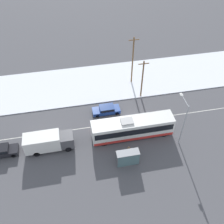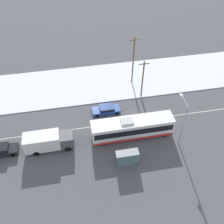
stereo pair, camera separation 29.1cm
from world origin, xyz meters
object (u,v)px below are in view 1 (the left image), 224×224
object	(u,v)px
utility_pole_snowlot	(133,60)
sedan_car	(106,109)
city_bus	(132,128)
bus_shelter	(128,157)
streetlamp	(183,118)
utility_pole_roadside	(142,79)
parked_car_near_truck	(1,151)
pedestrian_at_stop	(129,150)
box_truck	(48,141)

from	to	relation	value
utility_pole_snowlot	sedan_car	bearing A→B (deg)	-130.18
city_bus	bus_shelter	bearing A→B (deg)	-110.36
streetlamp	utility_pole_snowlot	xyz separation A→B (m)	(-3.46, 14.88, 0.07)
utility_pole_roadside	parked_car_near_truck	bearing A→B (deg)	-159.80
city_bus	utility_pole_snowlot	bearing A→B (deg)	76.47
sedan_car	streetlamp	distance (m)	12.89
city_bus	utility_pole_roadside	bearing A→B (deg)	66.34
sedan_car	pedestrian_at_stop	xyz separation A→B (m)	(1.59, -8.94, 0.31)
city_bus	parked_car_near_truck	size ratio (longest dim) A/B	2.65
box_truck	utility_pole_roadside	world-z (taller)	utility_pole_roadside
box_truck	bus_shelter	size ratio (longest dim) A/B	2.22
bus_shelter	pedestrian_at_stop	bearing A→B (deg)	73.76
utility_pole_roadside	pedestrian_at_stop	bearing A→B (deg)	-113.28
sedan_car	utility_pole_snowlot	world-z (taller)	utility_pole_snowlot
parked_car_near_truck	utility_pole_snowlot	xyz separation A→B (m)	(22.24, 12.63, 4.03)
streetlamp	parked_car_near_truck	bearing A→B (deg)	175.01
city_bus	box_truck	distance (m)	12.47
utility_pole_snowlot	parked_car_near_truck	bearing A→B (deg)	-150.41
sedan_car	pedestrian_at_stop	bearing A→B (deg)	100.11
box_truck	city_bus	bearing A→B (deg)	0.71
pedestrian_at_stop	box_truck	bearing A→B (deg)	163.75
city_bus	utility_pole_snowlot	size ratio (longest dim) A/B	1.31
streetlamp	utility_pole_snowlot	bearing A→B (deg)	103.07
city_bus	bus_shelter	xyz separation A→B (m)	(-1.88, -5.06, 0.01)
bus_shelter	utility_pole_snowlot	world-z (taller)	utility_pole_snowlot
parked_car_near_truck	utility_pole_snowlot	world-z (taller)	utility_pole_snowlot
bus_shelter	sedan_car	bearing A→B (deg)	95.95
parked_car_near_truck	pedestrian_at_stop	xyz separation A→B (m)	(17.80, -3.46, 0.22)
city_bus	streetlamp	world-z (taller)	streetlamp
box_truck	utility_pole_roadside	size ratio (longest dim) A/B	0.94
city_bus	sedan_car	xyz separation A→B (m)	(-2.98, 5.55, -0.93)
city_bus	parked_car_near_truck	xyz separation A→B (m)	(-19.19, 0.07, -0.85)
utility_pole_roadside	utility_pole_snowlot	size ratio (longest dim) A/B	0.79
parked_car_near_truck	utility_pole_snowlot	distance (m)	25.90
box_truck	pedestrian_at_stop	xyz separation A→B (m)	(11.08, -3.23, -0.55)
pedestrian_at_stop	bus_shelter	size ratio (longest dim) A/B	0.55
box_truck	bus_shelter	distance (m)	11.67
parked_car_near_truck	utility_pole_roadside	bearing A→B (deg)	20.20
box_truck	parked_car_near_truck	distance (m)	6.76
city_bus	utility_pole_roadside	world-z (taller)	utility_pole_roadside
sedan_car	streetlamp	bearing A→B (deg)	140.88
sedan_car	utility_pole_roadside	distance (m)	7.97
pedestrian_at_stop	streetlamp	distance (m)	8.83
pedestrian_at_stop	utility_pole_snowlot	bearing A→B (deg)	74.55
pedestrian_at_stop	utility_pole_roadside	distance (m)	13.24
bus_shelter	utility_pole_roadside	size ratio (longest dim) A/B	0.42
pedestrian_at_stop	sedan_car	bearing A→B (deg)	100.11
sedan_car	pedestrian_at_stop	distance (m)	9.08
parked_car_near_truck	streetlamp	world-z (taller)	streetlamp
parked_car_near_truck	bus_shelter	distance (m)	18.07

